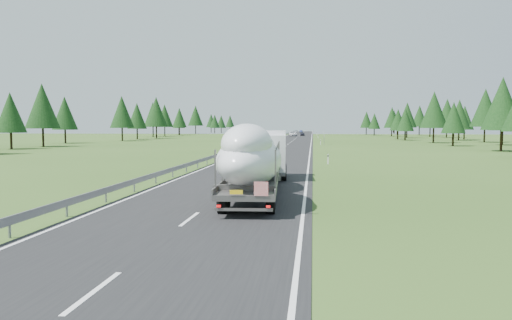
# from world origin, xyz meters

# --- Properties ---
(ground) EXTENTS (400.00, 400.00, 0.00)m
(ground) POSITION_xyz_m (0.00, 0.00, 0.00)
(ground) COLOR #2D4918
(ground) RESTS_ON ground
(road_surface) EXTENTS (10.00, 400.00, 0.02)m
(road_surface) POSITION_xyz_m (0.00, 100.00, 0.01)
(road_surface) COLOR black
(road_surface) RESTS_ON ground
(guardrail) EXTENTS (0.10, 400.00, 0.76)m
(guardrail) POSITION_xyz_m (-5.30, 99.94, 0.60)
(guardrail) COLOR slate
(guardrail) RESTS_ON ground
(marker_posts) EXTENTS (0.13, 350.08, 1.00)m
(marker_posts) POSITION_xyz_m (6.50, 155.00, 0.54)
(marker_posts) COLOR silver
(marker_posts) RESTS_ON ground
(highway_sign) EXTENTS (0.08, 0.90, 2.60)m
(highway_sign) POSITION_xyz_m (7.20, 80.00, 1.81)
(highway_sign) COLOR slate
(highway_sign) RESTS_ON ground
(tree_line_right) EXTENTS (27.06, 289.41, 12.16)m
(tree_line_right) POSITION_xyz_m (39.61, 100.03, 6.76)
(tree_line_right) COLOR black
(tree_line_right) RESTS_ON ground
(tree_line_left) EXTENTS (14.38, 289.42, 12.58)m
(tree_line_left) POSITION_xyz_m (-43.85, 99.32, 7.12)
(tree_line_left) COLOR black
(tree_line_left) RESTS_ON ground
(boat_truck) EXTENTS (3.42, 18.94, 3.94)m
(boat_truck) POSITION_xyz_m (1.85, 8.07, 2.11)
(boat_truck) COLOR silver
(boat_truck) RESTS_ON ground
(distant_van) EXTENTS (3.17, 6.23, 1.68)m
(distant_van) POSITION_xyz_m (-2.03, 156.86, 0.84)
(distant_van) COLOR white
(distant_van) RESTS_ON ground
(distant_car_dark) EXTENTS (1.61, 3.85, 1.30)m
(distant_car_dark) POSITION_xyz_m (1.17, 162.38, 0.65)
(distant_car_dark) COLOR black
(distant_car_dark) RESTS_ON ground
(distant_car_blue) EXTENTS (1.59, 3.98, 1.29)m
(distant_car_blue) POSITION_xyz_m (-1.26, 242.87, 0.64)
(distant_car_blue) COLOR #1B254D
(distant_car_blue) RESTS_ON ground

